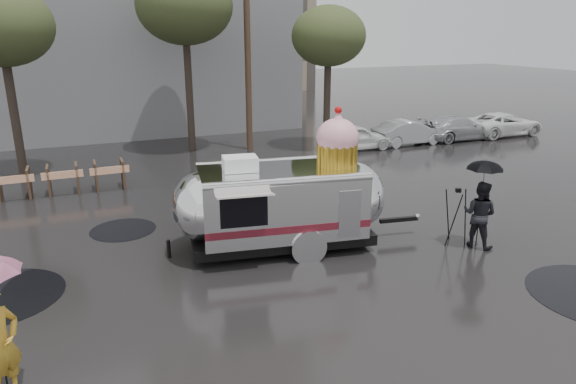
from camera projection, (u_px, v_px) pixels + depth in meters
name	position (u px, v px, depth m)	size (l,w,h in m)	color
ground	(350.00, 294.00, 10.89)	(120.00, 120.00, 0.00)	black
puddles	(284.00, 281.00, 11.44)	(14.54, 10.14, 0.01)	black
grey_building	(79.00, 8.00, 28.56)	(22.00, 12.00, 13.00)	slate
utility_pole	(248.00, 47.00, 22.73)	(1.60, 0.28, 9.00)	#473323
tree_left	(0.00, 26.00, 18.09)	(3.64, 3.64, 6.95)	#382D26
tree_mid	(184.00, 6.00, 22.17)	(4.20, 4.20, 8.03)	#382D26
tree_right	(328.00, 37.00, 23.01)	(3.36, 3.36, 6.42)	#382D26
barricade_row	(63.00, 179.00, 17.45)	(4.30, 0.80, 1.00)	#473323
parked_cars	(439.00, 127.00, 25.57)	(13.20, 1.90, 1.50)	silver
airstream_trailer	(284.00, 200.00, 12.92)	(6.71, 2.93, 3.65)	silver
person_left	(0.00, 346.00, 7.55)	(0.66, 0.44, 1.84)	gold
person_right	(479.00, 214.00, 13.07)	(0.84, 0.47, 1.75)	black
umbrella_black	(484.00, 174.00, 12.75)	(1.12, 1.12, 2.31)	black
tripod	(456.00, 211.00, 13.22)	(0.62, 0.60, 1.52)	black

